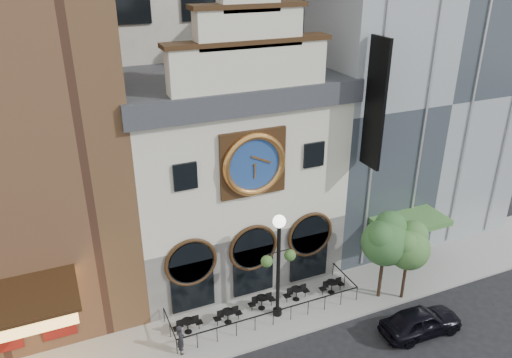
{
  "coord_description": "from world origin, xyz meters",
  "views": [
    {
      "loc": [
        -9.25,
        -17.82,
        18.49
      ],
      "look_at": [
        1.07,
        6.0,
        6.59
      ],
      "focal_mm": 35.0,
      "sensor_mm": 36.0,
      "label": 1
    }
  ],
  "objects": [
    {
      "name": "bistro_4",
      "position": [
        4.34,
        2.37,
        0.61
      ],
      "size": [
        1.58,
        0.68,
        0.9
      ],
      "color": "black",
      "rests_on": "sidewalk"
    },
    {
      "name": "bistro_1",
      "position": [
        -2.16,
        2.36,
        0.61
      ],
      "size": [
        1.58,
        0.68,
        0.9
      ],
      "color": "black",
      "rests_on": "sidewalk"
    },
    {
      "name": "sidewalk",
      "position": [
        0.0,
        2.5,
        0.07
      ],
      "size": [
        44.0,
        5.0,
        0.15
      ],
      "primitive_type": "cube",
      "color": "gray",
      "rests_on": "ground"
    },
    {
      "name": "cafe_railing",
      "position": [
        0.0,
        2.5,
        0.6
      ],
      "size": [
        10.6,
        2.6,
        0.9
      ],
      "primitive_type": null,
      "color": "black",
      "rests_on": "sidewalk"
    },
    {
      "name": "bistro_2",
      "position": [
        -0.01,
        2.7,
        0.61
      ],
      "size": [
        1.58,
        0.68,
        0.9
      ],
      "color": "black",
      "rests_on": "sidewalk"
    },
    {
      "name": "bistro_0",
      "position": [
        -4.36,
        2.48,
        0.61
      ],
      "size": [
        1.58,
        0.68,
        0.9
      ],
      "color": "black",
      "rests_on": "sidewalk"
    },
    {
      "name": "lamppost",
      "position": [
        0.58,
        1.91,
        4.01
      ],
      "size": [
        1.99,
        0.68,
        6.23
      ],
      "rotation": [
        0.0,
        0.0,
        0.02
      ],
      "color": "black",
      "rests_on": "sidewalk"
    },
    {
      "name": "ground",
      "position": [
        0.0,
        0.0,
        0.0
      ],
      "size": [
        120.0,
        120.0,
        0.0
      ],
      "primitive_type": "plane",
      "color": "black",
      "rests_on": "ground"
    },
    {
      "name": "pedestrian",
      "position": [
        -5.07,
        1.2,
        0.98
      ],
      "size": [
        0.48,
        0.66,
        1.67
      ],
      "primitive_type": "imported",
      "rotation": [
        0.0,
        0.0,
        1.43
      ],
      "color": "black",
      "rests_on": "sidewalk"
    },
    {
      "name": "clock_building",
      "position": [
        0.0,
        7.82,
        6.69
      ],
      "size": [
        12.6,
        8.78,
        18.65
      ],
      "color": "#605E5B",
      "rests_on": "ground"
    },
    {
      "name": "car_right",
      "position": [
        6.96,
        -2.27,
        0.76
      ],
      "size": [
        4.52,
        1.98,
        1.52
      ],
      "primitive_type": "imported",
      "rotation": [
        0.0,
        0.0,
        1.53
      ],
      "color": "black",
      "rests_on": "ground"
    },
    {
      "name": "bistro_3",
      "position": [
        2.14,
        2.62,
        0.61
      ],
      "size": [
        1.58,
        0.68,
        0.9
      ],
      "color": "black",
      "rests_on": "sidewalk"
    },
    {
      "name": "tree_right",
      "position": [
        7.92,
        0.43,
        3.64
      ],
      "size": [
        2.47,
        2.38,
        4.76
      ],
      "color": "#382619",
      "rests_on": "sidewalk"
    },
    {
      "name": "retail_building",
      "position": [
        12.99,
        9.99,
        10.14
      ],
      "size": [
        14.0,
        14.4,
        20.0
      ],
      "color": "gray",
      "rests_on": "ground"
    },
    {
      "name": "tree_left",
      "position": [
        6.76,
        1.06,
        4.0
      ],
      "size": [
        2.73,
        2.63,
        5.26
      ],
      "color": "#382619",
      "rests_on": "sidewalk"
    }
  ]
}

